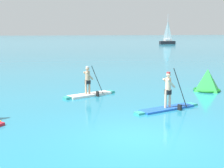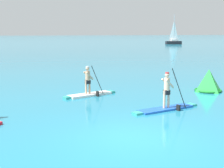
{
  "view_description": "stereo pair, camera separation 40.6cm",
  "coord_description": "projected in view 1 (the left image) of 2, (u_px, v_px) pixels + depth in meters",
  "views": [
    {
      "loc": [
        -3.24,
        -9.89,
        3.62
      ],
      "look_at": [
        0.69,
        6.85,
        0.69
      ],
      "focal_mm": 50.63,
      "sensor_mm": 36.0,
      "label": 1
    },
    {
      "loc": [
        -2.85,
        -9.98,
        3.62
      ],
      "look_at": [
        0.69,
        6.85,
        0.69
      ],
      "focal_mm": 50.63,
      "sensor_mm": 36.0,
      "label": 2
    }
  ],
  "objects": [
    {
      "name": "sailboat_right_horizon",
      "position": [
        167.0,
        40.0,
        83.16
      ],
      "size": [
        4.24,
        1.24,
        7.78
      ],
      "rotation": [
        0.0,
        0.0,
        0.02
      ],
      "color": "black",
      "rests_on": "ground"
    },
    {
      "name": "paddleboarder_mid_center",
      "position": [
        90.0,
        90.0,
        17.64
      ],
      "size": [
        3.1,
        1.7,
        1.77
      ],
      "rotation": [
        0.0,
        0.0,
        0.42
      ],
      "color": "white",
      "rests_on": "ground"
    },
    {
      "name": "ground",
      "position": [
        138.0,
        137.0,
        10.83
      ],
      "size": [
        440.0,
        440.0,
        0.0
      ],
      "primitive_type": "plane",
      "color": "teal"
    },
    {
      "name": "race_marker_buoy",
      "position": [
        207.0,
        81.0,
        19.04
      ],
      "size": [
        1.61,
        1.61,
        1.33
      ],
      "color": "green",
      "rests_on": "ground"
    },
    {
      "name": "paddleboarder_far_right",
      "position": [
        168.0,
        102.0,
        14.59
      ],
      "size": [
        3.49,
        1.57,
        2.03
      ],
      "rotation": [
        0.0,
        0.0,
        0.33
      ],
      "color": "blue",
      "rests_on": "ground"
    }
  ]
}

